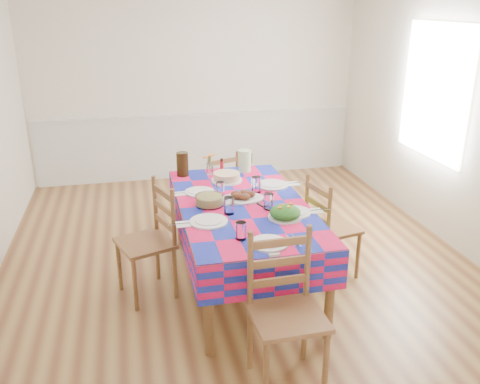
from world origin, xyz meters
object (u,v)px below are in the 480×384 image
Objects in this scene: green_pitcher at (245,161)px; tea_pitcher at (182,164)px; chair_near at (285,312)px; chair_far at (218,190)px; meat_platter at (242,196)px; chair_left at (150,242)px; chair_right at (329,228)px; dining_table at (243,212)px.

green_pitcher is 0.63m from tea_pitcher.
tea_pitcher is 0.22× the size of chair_near.
meat_platter is at bearing 70.88° from chair_far.
chair_left is 1.60m from chair_right.
chair_left is at bearing -114.98° from tea_pitcher.
chair_far is 1.49m from chair_left.
green_pitcher is at bearing -0.08° from tea_pitcher.
chair_left is (-0.81, -1.25, 0.06)m from chair_far.
dining_table is at bearing -63.75° from tea_pitcher.
dining_table is 0.14m from meat_platter.
chair_right is at bearing 69.80° from chair_left.
chair_left reaches higher than chair_far.
green_pitcher is 1.36m from chair_left.
chair_near is at bearing 134.89° from chair_right.
chair_near is at bearing 12.78° from chair_left.
chair_far is (0.01, 2.52, -0.08)m from chair_near.
dining_table is at bearing 76.93° from chair_right.
chair_far is at bearing 89.39° from dining_table.
chair_far is at bearing 115.05° from green_pitcher.
green_pitcher is (0.20, 0.76, 0.08)m from meat_platter.
tea_pitcher reaches higher than dining_table.
chair_right is (0.79, -1.28, 0.03)m from chair_far.
green_pitcher is 0.95× the size of tea_pitcher.
chair_right is at bearing -34.98° from tea_pitcher.
meat_platter is 0.37× the size of chair_left.
chair_near is at bearing -90.79° from meat_platter.
chair_far is 1.50m from chair_right.
meat_platter is at bearing 75.27° from chair_left.
chair_far is (0.01, 1.27, -0.26)m from dining_table.
green_pitcher is 0.25× the size of chair_far.
chair_left is at bearing 120.54° from chair_near.
chair_right reaches higher than dining_table.
chair_far is at bearing 127.68° from chair_left.
chair_far is at bearing 19.25° from chair_right.
green_pitcher reaches higher than chair_right.
green_pitcher is at bearing 95.75° from chair_far.
green_pitcher is 0.21× the size of chair_near.
chair_right is (0.80, 1.25, -0.05)m from chair_near.
chair_left is at bearing 37.69° from chair_far.
chair_right reaches higher than meat_platter.
dining_table is at bearing 88.39° from chair_near.
dining_table is 8.56× the size of tea_pitcher.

